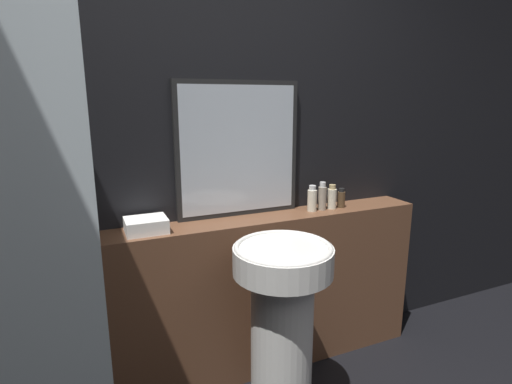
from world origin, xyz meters
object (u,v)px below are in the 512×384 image
mirror (239,150)px  body_wash_bottle (341,199)px  pedestal_sink (282,322)px  towel_stack (146,225)px  shampoo_bottle (312,199)px  conditioner_bottle (322,197)px  lotion_bottle (332,198)px

mirror → body_wash_bottle: size_ratio=6.30×
pedestal_sink → towel_stack: bearing=141.8°
body_wash_bottle → mirror: bearing=171.2°
mirror → shampoo_bottle: size_ratio=4.83×
body_wash_bottle → conditioner_bottle: bearing=180.0°
lotion_bottle → body_wash_bottle: 0.07m
pedestal_sink → towel_stack: size_ratio=4.63×
towel_stack → body_wash_bottle: (1.15, -0.00, 0.02)m
shampoo_bottle → body_wash_bottle: bearing=-0.0°
pedestal_sink → lotion_bottle: lotion_bottle is taller
mirror → conditioner_bottle: 0.58m
pedestal_sink → conditioner_bottle: size_ratio=5.54×
mirror → body_wash_bottle: mirror is taller
conditioner_bottle → body_wash_bottle: 0.14m
conditioner_bottle → towel_stack: bearing=180.0°
shampoo_bottle → conditioner_bottle: 0.07m
shampoo_bottle → body_wash_bottle: shampoo_bottle is taller
mirror → conditioner_bottle: bearing=-11.2°
pedestal_sink → shampoo_bottle: (0.41, 0.42, 0.46)m
pedestal_sink → conditioner_bottle: conditioner_bottle is taller
mirror → conditioner_bottle: size_ratio=4.41×
mirror → lotion_bottle: bearing=-9.9°
body_wash_bottle → pedestal_sink: bearing=-145.4°
lotion_bottle → mirror: bearing=170.1°
conditioner_bottle → lotion_bottle: size_ratio=1.15×
towel_stack → body_wash_bottle: bearing=-0.0°
shampoo_bottle → lotion_bottle: 0.14m
conditioner_bottle → shampoo_bottle: bearing=180.0°
towel_stack → shampoo_bottle: size_ratio=1.31×
lotion_bottle → body_wash_bottle: lotion_bottle is taller
pedestal_sink → lotion_bottle: (0.55, 0.42, 0.46)m
conditioner_bottle → body_wash_bottle: (0.14, -0.00, -0.02)m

